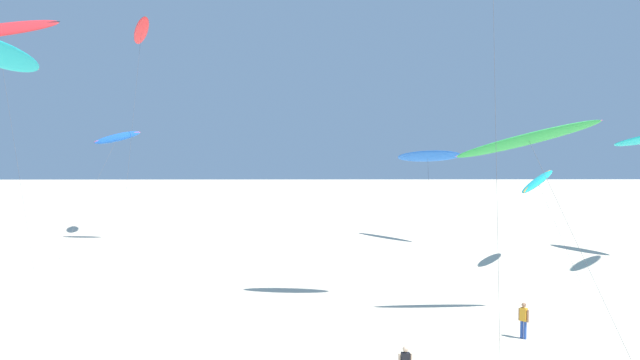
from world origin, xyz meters
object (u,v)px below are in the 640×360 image
object	(u,v)px
flying_kite_6	(117,138)
flying_kite_7	(529,139)
flying_kite_2	(141,31)
flying_kite_0	(538,181)
flying_kite_8	(428,156)
person_near_right	(524,319)

from	to	relation	value
flying_kite_6	flying_kite_7	bearing A→B (deg)	-41.21
flying_kite_2	flying_kite_6	size ratio (longest dim) A/B	1.97
flying_kite_6	flying_kite_7	distance (m)	37.56
flying_kite_0	flying_kite_8	size ratio (longest dim) A/B	1.04
flying_kite_0	flying_kite_6	size ratio (longest dim) A/B	0.86
flying_kite_0	flying_kite_8	world-z (taller)	flying_kite_8
flying_kite_0	flying_kite_8	distance (m)	12.51
person_near_right	flying_kite_0	bearing A→B (deg)	67.96
flying_kite_0	flying_kite_2	bearing A→B (deg)	158.03
flying_kite_2	flying_kite_6	bearing A→B (deg)	-126.10
flying_kite_6	flying_kite_7	size ratio (longest dim) A/B	1.01
flying_kite_2	person_near_right	distance (m)	43.38
flying_kite_6	flying_kite_8	world-z (taller)	flying_kite_6
flying_kite_0	flying_kite_6	xyz separation A→B (m)	(-33.99, 10.73, 3.30)
flying_kite_6	flying_kite_7	world-z (taller)	flying_kite_6
flying_kite_8	flying_kite_2	bearing A→B (deg)	175.25
flying_kite_7	flying_kite_0	bearing A→B (deg)	67.74
flying_kite_0	flying_kite_7	distance (m)	15.41
flying_kite_6	flying_kite_0	bearing A→B (deg)	-17.53
person_near_right	flying_kite_7	bearing A→B (deg)	69.04
flying_kite_6	flying_kite_2	bearing A→B (deg)	53.90
flying_kite_6	flying_kite_8	bearing A→B (deg)	0.23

